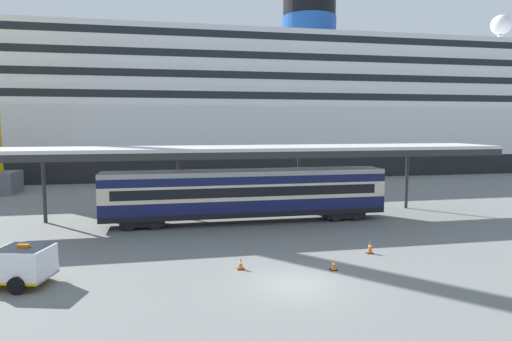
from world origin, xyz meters
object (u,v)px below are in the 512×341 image
at_px(traffic_cone_near, 333,265).
at_px(service_truck, 6,265).
at_px(traffic_cone_far, 241,264).
at_px(cruise_ship, 268,110).
at_px(traffic_cone_mid, 370,247).
at_px(train_carriage, 247,193).

bearing_deg(traffic_cone_near, service_truck, 176.69).
bearing_deg(traffic_cone_far, traffic_cone_near, -12.78).
bearing_deg(cruise_ship, traffic_cone_mid, -95.99).
xyz_separation_m(cruise_ship, traffic_cone_mid, (-5.31, -50.58, -9.66)).
distance_m(cruise_ship, traffic_cone_mid, 51.77).
bearing_deg(traffic_cone_mid, traffic_cone_far, -170.42).
xyz_separation_m(cruise_ship, train_carriage, (-11.01, -40.94, -7.74)).
xyz_separation_m(service_truck, traffic_cone_near, (16.02, -0.93, -0.70)).
xyz_separation_m(train_carriage, traffic_cone_mid, (5.70, -9.64, -1.92)).
bearing_deg(traffic_cone_mid, service_truck, -175.55).
bearing_deg(traffic_cone_far, train_carriage, 78.28).
bearing_deg(service_truck, traffic_cone_mid, 4.45).
relative_size(traffic_cone_mid, traffic_cone_far, 1.23).
distance_m(train_carriage, traffic_cone_mid, 11.36).
height_order(service_truck, traffic_cone_far, service_truck).
distance_m(traffic_cone_near, traffic_cone_mid, 4.04).
bearing_deg(service_truck, cruise_ship, 64.75).
xyz_separation_m(train_carriage, traffic_cone_far, (-2.28, -10.99, -2.00)).
xyz_separation_m(cruise_ship, traffic_cone_near, (-8.53, -53.00, -9.75)).
relative_size(train_carriage, service_truck, 3.92).
xyz_separation_m(service_truck, traffic_cone_far, (11.27, 0.15, -0.68)).
bearing_deg(traffic_cone_near, cruise_ship, 80.85).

